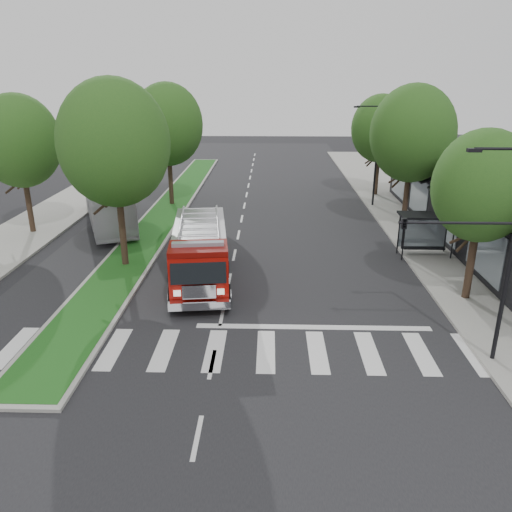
{
  "coord_description": "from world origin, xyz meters",
  "views": [
    {
      "loc": [
        2.09,
        -20.02,
        10.14
      ],
      "look_at": [
        1.44,
        2.91,
        1.8
      ],
      "focal_mm": 35.0,
      "sensor_mm": 36.0,
      "label": 1
    }
  ],
  "objects": [
    {
      "name": "tree_right_far",
      "position": [
        11.5,
        24.0,
        5.84
      ],
      "size": [
        5.0,
        5.0,
        8.73
      ],
      "color": "black",
      "rests_on": "ground"
    },
    {
      "name": "tree_median_near",
      "position": [
        -6.0,
        6.0,
        6.81
      ],
      "size": [
        5.8,
        5.8,
        10.16
      ],
      "color": "black",
      "rests_on": "ground"
    },
    {
      "name": "bus_shelter",
      "position": [
        11.2,
        8.15,
        2.04
      ],
      "size": [
        3.2,
        1.6,
        2.61
      ],
      "color": "black",
      "rests_on": "ground"
    },
    {
      "name": "city_bus",
      "position": [
        -9.43,
        14.29,
        1.56
      ],
      "size": [
        6.67,
        11.32,
        3.11
      ],
      "primitive_type": "imported",
      "rotation": [
        0.0,
        0.0,
        0.39
      ],
      "color": "silver",
      "rests_on": "ground"
    },
    {
      "name": "sidewalk_left",
      "position": [
        -14.5,
        10.0,
        0.07
      ],
      "size": [
        5.0,
        80.0,
        0.15
      ],
      "primitive_type": "cube",
      "color": "gray",
      "rests_on": "ground"
    },
    {
      "name": "ground",
      "position": [
        0.0,
        0.0,
        0.0
      ],
      "size": [
        140.0,
        140.0,
        0.0
      ],
      "primitive_type": "plane",
      "color": "black",
      "rests_on": "ground"
    },
    {
      "name": "streetlight_right_far",
      "position": [
        10.35,
        20.0,
        4.48
      ],
      "size": [
        2.11,
        0.2,
        8.0
      ],
      "color": "black",
      "rests_on": "ground"
    },
    {
      "name": "tree_median_far",
      "position": [
        -6.0,
        20.0,
        6.49
      ],
      "size": [
        5.6,
        5.6,
        9.72
      ],
      "color": "black",
      "rests_on": "ground"
    },
    {
      "name": "streetlight_right_near",
      "position": [
        9.61,
        -3.5,
        4.67
      ],
      "size": [
        4.08,
        0.22,
        8.0
      ],
      "color": "black",
      "rests_on": "ground"
    },
    {
      "name": "median",
      "position": [
        -6.0,
        18.0,
        0.08
      ],
      "size": [
        3.0,
        50.0,
        0.15
      ],
      "color": "gray",
      "rests_on": "ground"
    },
    {
      "name": "tree_left_mid",
      "position": [
        -14.0,
        12.0,
        6.16
      ],
      "size": [
        5.2,
        5.2,
        9.16
      ],
      "color": "black",
      "rests_on": "ground"
    },
    {
      "name": "sidewalk_right",
      "position": [
        12.5,
        10.0,
        0.07
      ],
      "size": [
        5.0,
        80.0,
        0.15
      ],
      "primitive_type": "cube",
      "color": "gray",
      "rests_on": "ground"
    },
    {
      "name": "fire_engine",
      "position": [
        -1.48,
        4.13,
        1.51
      ],
      "size": [
        3.77,
        9.34,
        3.15
      ],
      "rotation": [
        0.0,
        0.0,
        0.12
      ],
      "color": "#610905",
      "rests_on": "ground"
    },
    {
      "name": "tree_right_near",
      "position": [
        11.5,
        2.0,
        5.51
      ],
      "size": [
        4.4,
        4.4,
        8.05
      ],
      "color": "black",
      "rests_on": "ground"
    },
    {
      "name": "tree_right_mid",
      "position": [
        11.5,
        14.0,
        6.49
      ],
      "size": [
        5.6,
        5.6,
        9.72
      ],
      "color": "black",
      "rests_on": "ground"
    }
  ]
}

